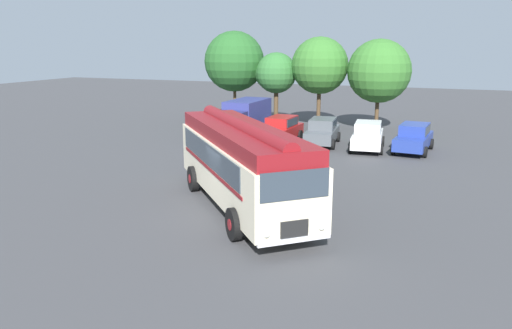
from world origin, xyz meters
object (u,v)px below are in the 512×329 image
(vintage_bus, at_px, (242,161))
(car_mid_left, at_px, (322,131))
(car_mid_right, at_px, (368,136))
(car_far_right, at_px, (414,138))
(box_van, at_px, (243,118))
(car_near_left, at_px, (281,129))

(vintage_bus, relative_size, car_mid_left, 2.11)
(car_mid_right, relative_size, car_far_right, 1.01)
(vintage_bus, distance_m, car_mid_left, 13.45)
(vintage_bus, bearing_deg, box_van, 112.86)
(vintage_bus, distance_m, car_mid_right, 13.28)
(vintage_bus, bearing_deg, car_near_left, 102.38)
(car_near_left, bearing_deg, vintage_bus, -77.62)
(vintage_bus, relative_size, car_far_right, 2.12)
(car_near_left, bearing_deg, box_van, 168.90)
(box_van, bearing_deg, car_mid_left, -4.84)
(vintage_bus, distance_m, box_van, 15.08)
(car_mid_right, distance_m, car_far_right, 2.67)
(car_mid_right, height_order, car_far_right, same)
(vintage_bus, xyz_separation_m, box_van, (-5.86, 13.89, -0.53))
(vintage_bus, bearing_deg, car_mid_left, 90.81)
(car_near_left, bearing_deg, car_far_right, -0.12)
(car_mid_left, height_order, car_mid_right, same)
(car_near_left, height_order, car_far_right, same)
(car_far_right, xyz_separation_m, box_van, (-11.24, 0.59, 0.52))
(car_mid_right, bearing_deg, box_van, 173.75)
(car_mid_left, height_order, box_van, box_van)
(car_mid_left, relative_size, box_van, 0.75)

